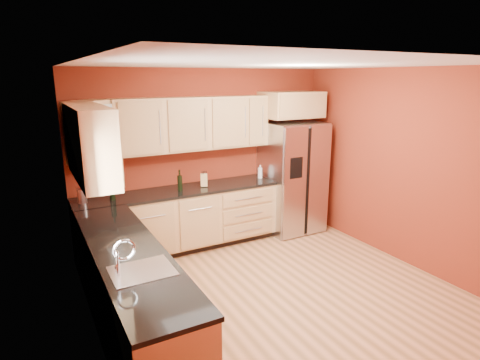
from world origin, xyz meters
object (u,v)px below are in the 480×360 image
at_px(canister_left, 82,196).
at_px(soap_dispenser, 260,172).
at_px(knife_block, 204,180).
at_px(wine_bottle_a, 180,180).
at_px(refrigerator, 292,177).

bearing_deg(canister_left, soap_dispenser, 0.41).
bearing_deg(soap_dispenser, knife_block, -178.22).
bearing_deg(knife_block, wine_bottle_a, -150.27).
bearing_deg(knife_block, soap_dispenser, 23.96).
bearing_deg(knife_block, refrigerator, 19.81).
distance_m(knife_block, soap_dispenser, 0.98).
distance_m(canister_left, knife_block, 1.67).
height_order(canister_left, knife_block, knife_block).
relative_size(wine_bottle_a, soap_dispenser, 1.44).
xyz_separation_m(canister_left, wine_bottle_a, (1.28, -0.06, 0.06)).
distance_m(refrigerator, knife_block, 1.53).
relative_size(canister_left, soap_dispenser, 0.89).
bearing_deg(refrigerator, knife_block, 177.63).
distance_m(canister_left, soap_dispenser, 2.65).
bearing_deg(wine_bottle_a, soap_dispenser, 3.43).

